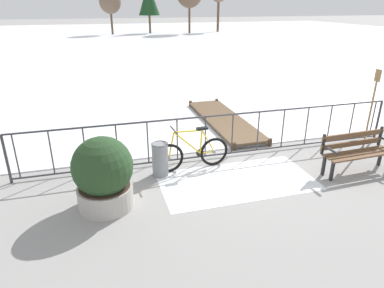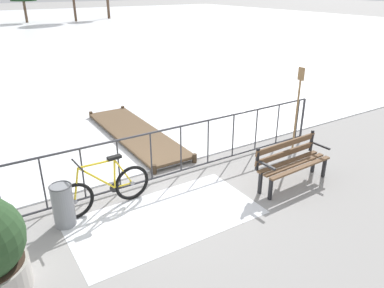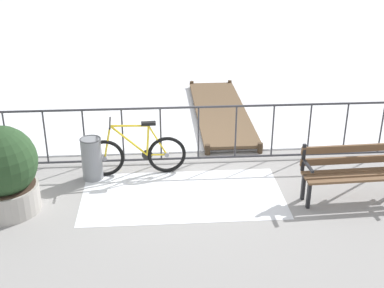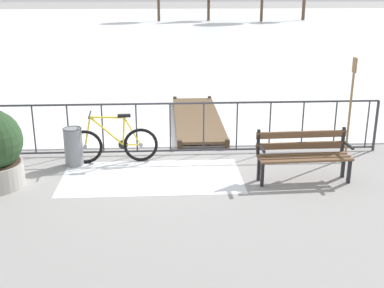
% 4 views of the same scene
% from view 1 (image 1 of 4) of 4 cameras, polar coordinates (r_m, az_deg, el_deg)
% --- Properties ---
extents(ground_plane, '(160.00, 160.00, 0.00)m').
position_cam_1_polar(ground_plane, '(8.18, 4.39, -2.25)').
color(ground_plane, gray).
extents(frozen_pond, '(80.00, 56.00, 0.03)m').
position_cam_1_polar(frozen_pond, '(35.61, -12.12, 16.58)').
color(frozen_pond, white).
rests_on(frozen_pond, ground).
extents(snow_patch, '(3.18, 1.65, 0.01)m').
position_cam_1_polar(snow_patch, '(7.18, 7.53, -6.09)').
color(snow_patch, white).
rests_on(snow_patch, ground).
extents(railing_fence, '(9.06, 0.06, 1.07)m').
position_cam_1_polar(railing_fence, '(7.96, 4.51, 1.41)').
color(railing_fence, '#38383D').
rests_on(railing_fence, ground).
extents(bicycle_near_railing, '(1.71, 0.52, 0.97)m').
position_cam_1_polar(bicycle_near_railing, '(7.47, 0.01, -1.57)').
color(bicycle_near_railing, black).
rests_on(bicycle_near_railing, ground).
extents(park_bench, '(1.62, 0.55, 0.89)m').
position_cam_1_polar(park_bench, '(8.13, 25.72, -0.77)').
color(park_bench, brown).
rests_on(park_bench, ground).
extents(planter_with_shrub, '(1.06, 1.06, 1.33)m').
position_cam_1_polar(planter_with_shrub, '(6.17, -14.57, -4.91)').
color(planter_with_shrub, '#ADA8A0').
rests_on(planter_with_shrub, ground).
extents(trash_bin, '(0.35, 0.35, 0.73)m').
position_cam_1_polar(trash_bin, '(7.22, -5.35, -2.53)').
color(trash_bin, gray).
rests_on(trash_bin, ground).
extents(oar_upright, '(0.04, 0.16, 1.98)m').
position_cam_1_polar(oar_upright, '(9.39, 27.81, 5.86)').
color(oar_upright, '#937047').
rests_on(oar_upright, ground).
extents(wooden_dock, '(1.10, 4.15, 0.20)m').
position_cam_1_polar(wooden_dock, '(10.50, 5.33, 4.11)').
color(wooden_dock, brown).
rests_on(wooden_dock, ground).
extents(tree_east_mid, '(2.40, 2.40, 4.85)m').
position_cam_1_polar(tree_east_mid, '(42.19, -13.51, 22.09)').
color(tree_east_mid, brown).
rests_on(tree_east_mid, ground).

